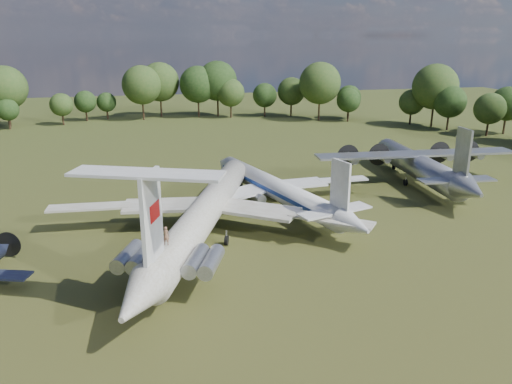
{
  "coord_description": "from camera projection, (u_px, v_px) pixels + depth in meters",
  "views": [
    {
      "loc": [
        -3.4,
        -57.59,
        22.86
      ],
      "look_at": [
        8.77,
        -2.08,
        5.0
      ],
      "focal_mm": 35.0,
      "sensor_mm": 36.0,
      "label": 1
    }
  ],
  "objects": [
    {
      "name": "ground",
      "position": [
        183.0,
        230.0,
        61.21
      ],
      "size": [
        300.0,
        300.0,
        0.0
      ],
      "primitive_type": "plane",
      "color": "#244416",
      "rests_on": "ground"
    },
    {
      "name": "il62_airliner",
      "position": [
        205.0,
        217.0,
        58.48
      ],
      "size": [
        54.43,
        61.16,
        4.96
      ],
      "primitive_type": null,
      "rotation": [
        0.0,
        0.0,
        -0.37
      ],
      "color": "#B5B5B1",
      "rests_on": "ground"
    },
    {
      "name": "tu104_jet",
      "position": [
        276.0,
        192.0,
        69.33
      ],
      "size": [
        40.73,
        47.54,
        4.05
      ],
      "primitive_type": null,
      "rotation": [
        0.0,
        0.0,
        0.29
      ],
      "color": "silver",
      "rests_on": "ground"
    },
    {
      "name": "an12_transport",
      "position": [
        418.0,
        169.0,
        80.01
      ],
      "size": [
        35.15,
        38.76,
        4.83
      ],
      "primitive_type": null,
      "rotation": [
        0.0,
        0.0,
        -0.06
      ],
      "color": "#A2A5AA",
      "rests_on": "ground"
    },
    {
      "name": "person_on_il62",
      "position": [
        166.0,
        236.0,
        44.36
      ],
      "size": [
        0.74,
        0.6,
        1.77
      ],
      "primitive_type": "imported",
      "rotation": [
        0.0,
        0.0,
        2.83
      ],
      "color": "#8E6148",
      "rests_on": "il62_airliner"
    }
  ]
}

